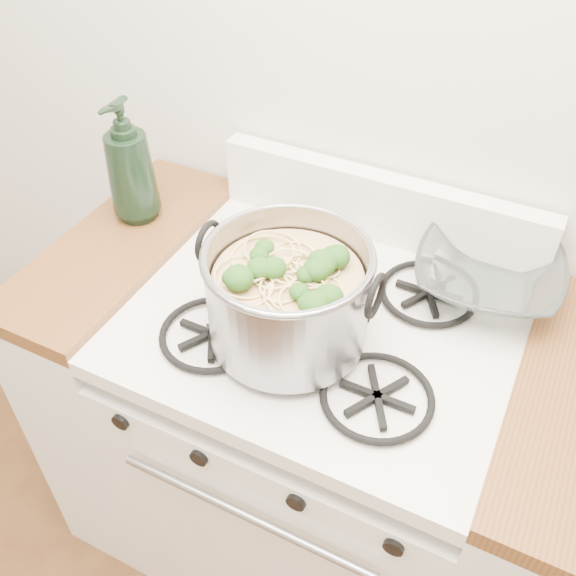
# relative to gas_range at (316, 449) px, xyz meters

# --- Properties ---
(gas_range) EXTENTS (0.76, 0.66, 0.92)m
(gas_range) POSITION_rel_gas_range_xyz_m (0.00, 0.00, 0.00)
(gas_range) COLOR white
(gas_range) RESTS_ON ground
(counter_left) EXTENTS (0.25, 0.65, 0.92)m
(counter_left) POSITION_rel_gas_range_xyz_m (-0.51, 0.00, 0.02)
(counter_left) COLOR silver
(counter_left) RESTS_ON ground
(stock_pot) EXTENTS (0.34, 0.31, 0.21)m
(stock_pot) POSITION_rel_gas_range_xyz_m (-0.03, -0.09, 0.58)
(stock_pot) COLOR gray
(stock_pot) RESTS_ON gas_range
(spatula) EXTENTS (0.42, 0.42, 0.02)m
(spatula) POSITION_rel_gas_range_xyz_m (0.02, 0.01, 0.50)
(spatula) COLOR black
(spatula) RESTS_ON gas_range
(glass_bowl) EXTENTS (0.13, 0.13, 0.03)m
(glass_bowl) POSITION_rel_gas_range_xyz_m (0.27, 0.21, 0.50)
(glass_bowl) COLOR white
(glass_bowl) RESTS_ON gas_range
(bottle) EXTENTS (0.11, 0.12, 0.29)m
(bottle) POSITION_rel_gas_range_xyz_m (-0.52, 0.10, 0.63)
(bottle) COLOR black
(bottle) RESTS_ON counter_left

